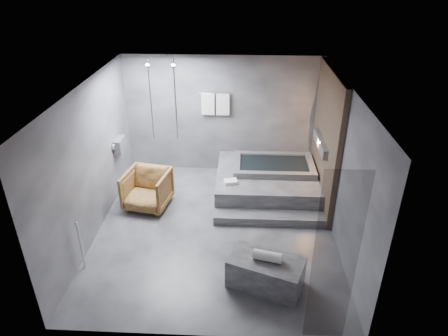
{
  "coord_description": "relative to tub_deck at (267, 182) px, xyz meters",
  "views": [
    {
      "loc": [
        0.47,
        -6.31,
        4.68
      ],
      "look_at": [
        0.15,
        0.3,
        1.18
      ],
      "focal_mm": 32.0,
      "sensor_mm": 36.0,
      "label": 1
    }
  ],
  "objects": [
    {
      "name": "driftwood_chair",
      "position": [
        -2.52,
        -0.72,
        0.16
      ],
      "size": [
        1.01,
        1.03,
        0.81
      ],
      "primitive_type": "imported",
      "rotation": [
        0.0,
        0.0,
        -0.18
      ],
      "color": "#482C12",
      "rests_on": "ground"
    },
    {
      "name": "rolled_towel",
      "position": [
        -0.14,
        -2.93,
        0.34
      ],
      "size": [
        0.47,
        0.26,
        0.16
      ],
      "primitive_type": "cylinder",
      "rotation": [
        0.0,
        1.57,
        -0.25
      ],
      "color": "silver",
      "rests_on": "concrete_bench"
    },
    {
      "name": "concrete_bench",
      "position": [
        -0.15,
        -2.92,
        0.01
      ],
      "size": [
        1.29,
        0.99,
        0.51
      ],
      "primitive_type": "cube",
      "rotation": [
        0.0,
        0.0,
        -0.36
      ],
      "color": "#343437",
      "rests_on": "ground"
    },
    {
      "name": "tub_deck",
      "position": [
        0.0,
        0.0,
        0.0
      ],
      "size": [
        2.2,
        2.0,
        0.5
      ],
      "primitive_type": "cube",
      "color": "#353538",
      "rests_on": "ground"
    },
    {
      "name": "deck_towel",
      "position": [
        -0.79,
        -0.54,
        0.29
      ],
      "size": [
        0.3,
        0.25,
        0.07
      ],
      "primitive_type": "cube",
      "rotation": [
        0.0,
        0.0,
        0.23
      ],
      "color": "white",
      "rests_on": "tub_deck"
    },
    {
      "name": "room",
      "position": [
        -0.65,
        -1.21,
        1.48
      ],
      "size": [
        5.0,
        5.04,
        2.82
      ],
      "color": "#303032",
      "rests_on": "ground"
    },
    {
      "name": "tub_step",
      "position": [
        0.0,
        -1.18,
        -0.16
      ],
      "size": [
        2.2,
        0.36,
        0.18
      ],
      "primitive_type": "cube",
      "color": "#353538",
      "rests_on": "ground"
    }
  ]
}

